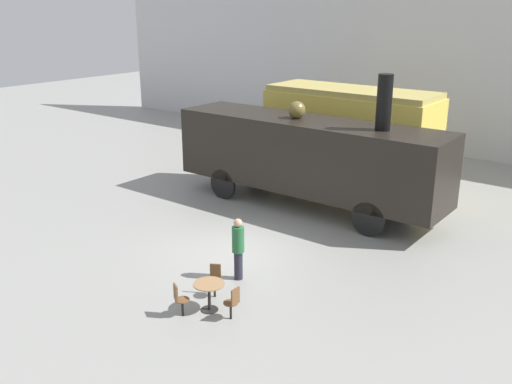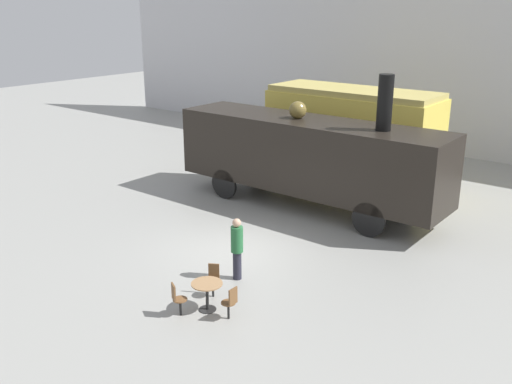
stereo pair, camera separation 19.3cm
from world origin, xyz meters
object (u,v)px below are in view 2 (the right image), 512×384
Objects in this scene: passenger_coach_vintage at (352,127)px; steam_locomotive at (309,154)px; cafe_table_near at (207,290)px; visitor_person at (237,246)px; cafe_chair_0 at (213,278)px.

passenger_coach_vintage is 4.10m from steam_locomotive.
visitor_person reaches higher than cafe_table_near.
cafe_chair_0 is 0.49× the size of visitor_person.
steam_locomotive is 5.84× the size of visitor_person.
cafe_chair_0 is at bearing -78.52° from passenger_coach_vintage.
steam_locomotive is (0.48, -4.06, -0.29)m from passenger_coach_vintage.
passenger_coach_vintage reaches higher than cafe_chair_0.
steam_locomotive reaches higher than cafe_table_near.
cafe_table_near is (2.20, -7.92, -1.49)m from steam_locomotive.
cafe_chair_0 is (-0.39, 0.66, -0.06)m from cafe_table_near.
passenger_coach_vintage is at bearing 102.05° from visitor_person.
steam_locomotive is 13.29× the size of cafe_table_near.
cafe_chair_0 is 1.22m from visitor_person.
cafe_chair_0 is (2.30, -11.32, -1.84)m from passenger_coach_vintage.
visitor_person is at bearing -77.95° from passenger_coach_vintage.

